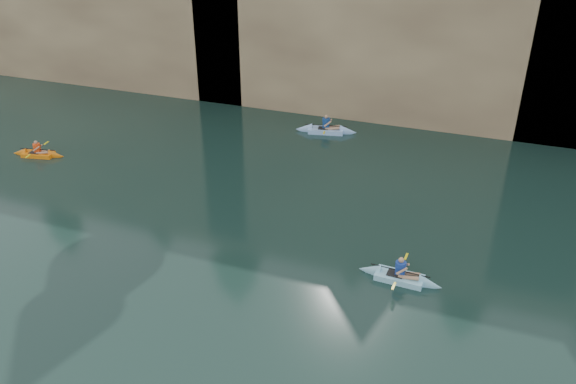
% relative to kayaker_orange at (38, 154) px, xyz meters
% --- Properties ---
extents(ground, '(160.00, 160.00, 0.00)m').
position_rel_kayaker_orange_xyz_m(ground, '(13.33, -10.78, -0.13)').
color(ground, black).
rests_on(ground, ground).
extents(cliff_slab_west, '(26.00, 2.40, 10.56)m').
position_rel_kayaker_orange_xyz_m(cliff_slab_west, '(-6.67, 11.82, 5.15)').
color(cliff_slab_west, tan).
rests_on(cliff_slab_west, ground).
extents(cliff_slab_center, '(24.00, 2.40, 11.40)m').
position_rel_kayaker_orange_xyz_m(cliff_slab_center, '(15.33, 11.82, 5.57)').
color(cliff_slab_center, tan).
rests_on(cliff_slab_center, ground).
extents(sea_cave_west, '(4.50, 1.00, 4.00)m').
position_rel_kayaker_orange_xyz_m(sea_cave_west, '(-4.67, 11.17, 1.87)').
color(sea_cave_west, black).
rests_on(sea_cave_west, ground).
extents(sea_cave_center, '(3.50, 1.00, 3.20)m').
position_rel_kayaker_orange_xyz_m(sea_cave_center, '(9.33, 11.17, 1.47)').
color(sea_cave_center, black).
rests_on(sea_cave_center, ground).
extents(sea_cave_east, '(5.00, 1.00, 4.50)m').
position_rel_kayaker_orange_xyz_m(sea_cave_east, '(23.33, 11.17, 2.12)').
color(sea_cave_east, black).
rests_on(sea_cave_east, ground).
extents(kayaker_orange, '(2.83, 2.07, 1.04)m').
position_rel_kayaker_orange_xyz_m(kayaker_orange, '(0.00, 0.00, 0.00)').
color(kayaker_orange, orange).
rests_on(kayaker_orange, ground).
extents(kayaker_ltblue_near, '(2.90, 2.26, 1.13)m').
position_rel_kayaker_orange_xyz_m(kayaker_ltblue_near, '(19.00, -3.85, 0.01)').
color(kayaker_ltblue_near, '#91D8F4').
rests_on(kayaker_ltblue_near, ground).
extents(kayaker_ltblue_mid, '(3.50, 2.51, 1.30)m').
position_rel_kayaker_orange_xyz_m(kayaker_ltblue_mid, '(12.60, 8.22, 0.03)').
color(kayaker_ltblue_mid, '#98C5FF').
rests_on(kayaker_ltblue_mid, ground).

